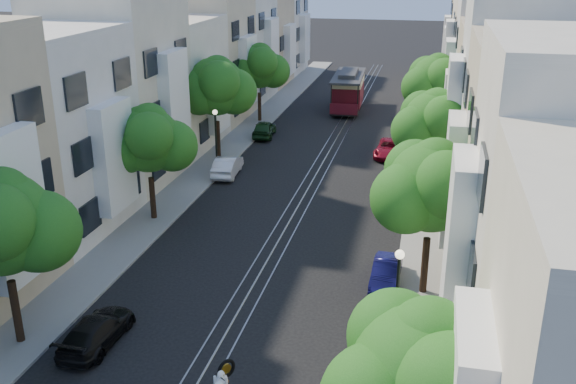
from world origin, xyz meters
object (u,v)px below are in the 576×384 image
Objects in this scene: parked_car_e_mid at (386,272)px; tree_w_b at (149,141)px; parked_car_w_far at (264,129)px; tree_e_b at (433,189)px; tree_w_c at (217,88)px; lamp_west at (216,132)px; parked_car_w_mid at (227,166)px; parked_car_e_far at (390,148)px; tree_w_d at (260,68)px; parked_car_w_near at (96,331)px; lamp_east at (398,288)px; tree_e_c at (435,125)px; tree_e_a at (425,380)px; tree_w_a at (3,226)px; tree_e_d at (437,83)px; cable_car at (348,89)px.

tree_w_b is at bearing 162.95° from parked_car_e_mid.
tree_e_b is at bearing 114.53° from parked_car_w_far.
tree_w_c is 1.71× the size of lamp_west.
lamp_west is (-13.56, 13.02, -1.89)m from tree_e_b.
lamp_west is 1.27× the size of parked_car_e_mid.
parked_car_e_far is at bearing -152.03° from parked_car_w_mid.
tree_w_d is at bearing 90.00° from tree_w_c.
parked_car_e_mid is 0.85× the size of parked_car_w_near.
tree_w_b is at bearing 143.42° from lamp_east.
lamp_west is at bearing -145.00° from parked_car_e_far.
parked_car_w_far reaches higher than parked_car_e_mid.
lamp_west reaches higher than parked_car_e_far.
tree_e_c is 1.56× the size of parked_car_e_far.
parked_car_w_far is at bearing 76.55° from tree_w_c.
tree_w_a reaches higher than tree_e_a.
tree_e_b is 18.73m from parked_car_w_mid.
parked_car_w_near is at bearing -112.32° from tree_e_d.
tree_e_b reaches higher than parked_car_w_far.
tree_w_d is 1.57× the size of lamp_east.
tree_w_a is at bearing -147.15° from parked_car_e_mid.
tree_e_d is at bearing -19.15° from tree_w_d.
parked_car_w_mid is at bearing 123.47° from lamp_east.
tree_w_d reaches higher than lamp_west.
tree_e_b is 30.60m from tree_w_d.
parked_car_e_far is at bearing 16.49° from tree_w_c.
tree_w_c is 2.17× the size of parked_car_e_mid.
tree_w_d reaches higher than parked_car_w_near.
parked_car_e_far is (-2.86, 31.42, -3.82)m from tree_e_a.
tree_e_a is at bearing -80.31° from parked_car_e_mid.
parked_car_e_far is at bearing 108.77° from tree_e_c.
parked_car_e_mid is 16.73m from parked_car_w_mid.
lamp_east is (13.44, -31.98, -1.75)m from tree_w_d.
parked_car_e_far is 11.87m from parked_car_w_mid.
parked_car_w_mid is at bearing 171.15° from tree_e_c.
tree_w_d is (-0.00, 11.00, -0.47)m from tree_w_c.
tree_e_d is 1.65× the size of lamp_east.
tree_w_d is 1.70× the size of parked_car_w_near.
tree_w_b is 17.90m from parked_car_w_far.
lamp_east is 0.99× the size of parked_car_e_far.
parked_car_e_far is 27.28m from parked_car_w_near.
tree_w_b reaches higher than parked_car_w_far.
parked_car_e_far is at bearing -73.22° from cable_car.
lamp_west is at bearing 136.15° from tree_e_b.
tree_w_a is at bearing -101.95° from cable_car.
parked_car_e_mid is 0.78× the size of parked_car_e_far.
parked_car_w_far is at bearing 178.05° from tree_e_d.
parked_car_e_far is 10.45m from parked_car_w_far.
tree_e_b is 0.94× the size of tree_w_c.
tree_w_c is at bearing 122.65° from lamp_east.
tree_e_a is at bearing -62.78° from tree_w_c.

